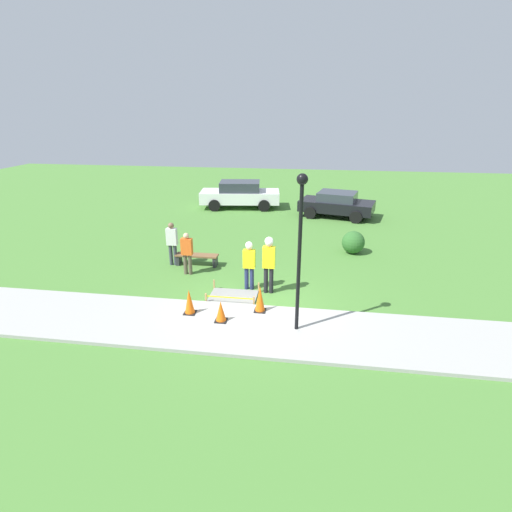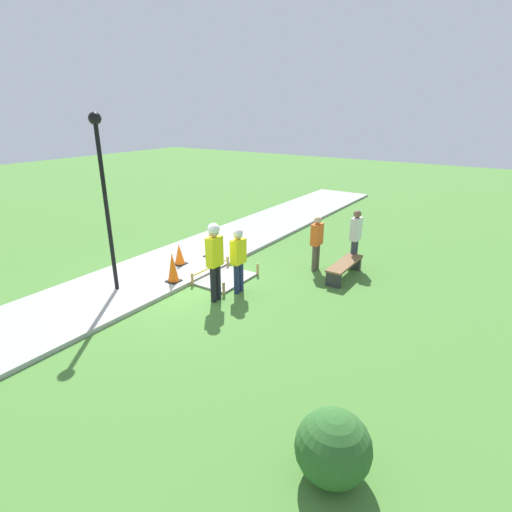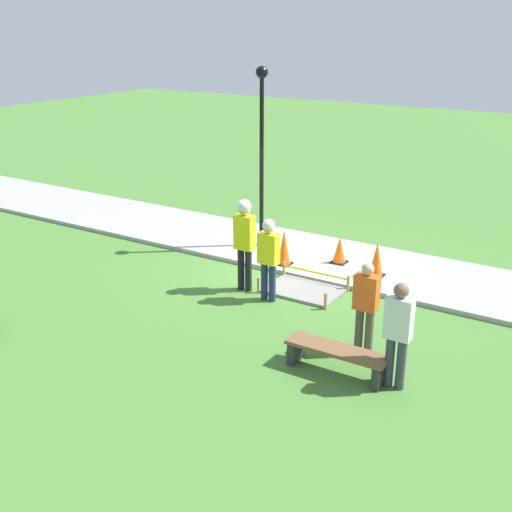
% 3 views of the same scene
% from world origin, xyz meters
% --- Properties ---
extents(ground_plane, '(60.00, 60.00, 0.00)m').
position_xyz_m(ground_plane, '(0.00, 0.00, 0.00)').
color(ground_plane, '#477A33').
extents(sidewalk, '(28.00, 2.70, 0.10)m').
position_xyz_m(sidewalk, '(0.00, -1.35, 0.05)').
color(sidewalk, '#9E9E99').
rests_on(sidewalk, ground_plane).
extents(wet_concrete_patch, '(1.57, 1.10, 0.34)m').
position_xyz_m(wet_concrete_patch, '(-0.91, 0.58, 0.04)').
color(wet_concrete_patch, gray).
rests_on(wet_concrete_patch, ground_plane).
extents(traffic_cone_near_patch, '(0.34, 0.34, 0.75)m').
position_xyz_m(traffic_cone_near_patch, '(-1.92, -0.81, 0.47)').
color(traffic_cone_near_patch, black).
rests_on(traffic_cone_near_patch, sidewalk).
extents(traffic_cone_far_patch, '(0.34, 0.34, 0.61)m').
position_xyz_m(traffic_cone_far_patch, '(-0.91, -1.13, 0.40)').
color(traffic_cone_far_patch, black).
rests_on(traffic_cone_far_patch, sidewalk).
extents(traffic_cone_sidewalk_edge, '(0.34, 0.34, 0.80)m').
position_xyz_m(traffic_cone_sidewalk_edge, '(0.10, -0.38, 0.50)').
color(traffic_cone_sidewalk_edge, black).
rests_on(traffic_cone_sidewalk_edge, sidewalk).
extents(park_bench, '(1.65, 0.44, 0.44)m').
position_xyz_m(park_bench, '(-2.87, 3.17, 0.31)').
color(park_bench, '#2D2D33').
rests_on(park_bench, ground_plane).
extents(worker_supervisor, '(0.40, 0.28, 1.94)m').
position_xyz_m(worker_supervisor, '(0.17, 1.12, 1.18)').
color(worker_supervisor, black).
rests_on(worker_supervisor, ground_plane).
extents(worker_assistant, '(0.40, 0.24, 1.69)m').
position_xyz_m(worker_assistant, '(-0.50, 1.31, 0.99)').
color(worker_assistant, navy).
rests_on(worker_assistant, ground_plane).
extents(bystander_in_orange_shirt, '(0.40, 0.22, 1.58)m').
position_xyz_m(bystander_in_orange_shirt, '(-2.95, 2.26, 0.89)').
color(bystander_in_orange_shirt, brown).
rests_on(bystander_in_orange_shirt, ground_plane).
extents(bystander_in_gray_shirt, '(0.40, 0.22, 1.71)m').
position_xyz_m(bystander_in_gray_shirt, '(-3.79, 3.07, 0.97)').
color(bystander_in_gray_shirt, '#383D47').
rests_on(bystander_in_gray_shirt, ground_plane).
extents(lamppost_near, '(0.28, 0.28, 4.22)m').
position_xyz_m(lamppost_near, '(1.22, -1.24, 2.83)').
color(lamppost_near, black).
rests_on(lamppost_near, sidewalk).
extents(parked_car_black, '(4.37, 2.87, 1.40)m').
position_xyz_m(parked_car_black, '(2.79, 11.54, 0.74)').
color(parked_car_black, black).
rests_on(parked_car_black, ground_plane).
extents(parked_car_white, '(4.97, 2.63, 1.60)m').
position_xyz_m(parked_car_white, '(-2.99, 12.94, 0.83)').
color(parked_car_white, white).
rests_on(parked_car_white, ground_plane).
extents(shrub_rounded_near, '(0.95, 0.95, 0.95)m').
position_xyz_m(shrub_rounded_near, '(3.24, 5.48, 0.48)').
color(shrub_rounded_near, '#2D6028').
rests_on(shrub_rounded_near, ground_plane).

